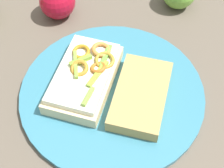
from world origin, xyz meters
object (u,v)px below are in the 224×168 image
Objects in this scene: plate at (112,93)px; sandwich at (84,77)px; bread_slice_side at (141,94)px; apple_2 at (57,1)px.

plate is 1.91× the size of sandwich.
bread_slice_side is at bearing -91.15° from sandwich.
apple_2 reaches higher than plate.
apple_2 is at bearing -131.87° from plate.
plate is 0.23m from apple_2.
sandwich reaches higher than bread_slice_side.
apple_2 is (-0.16, -0.12, 0.01)m from sandwich.
sandwich is at bearing -89.26° from plate.
bread_slice_side is at bearing 93.06° from plate.
apple_2 is (-0.16, -0.17, 0.03)m from plate.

